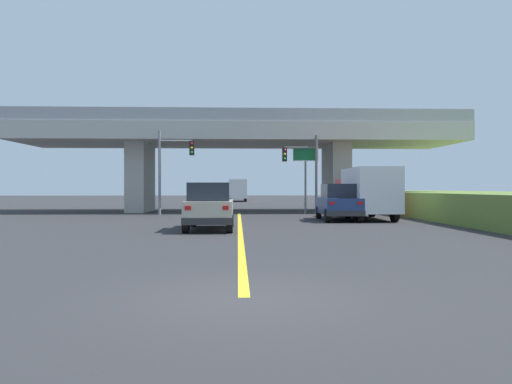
% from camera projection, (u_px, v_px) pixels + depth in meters
% --- Properties ---
extents(ground, '(160.00, 160.00, 0.00)m').
position_uv_depth(ground, '(239.00, 211.00, 37.70)').
color(ground, '#2B2B2D').
extents(overpass_bridge, '(32.85, 8.19, 7.31)m').
position_uv_depth(overpass_bridge, '(239.00, 143.00, 37.66)').
color(overpass_bridge, '#B7B5AD').
rests_on(overpass_bridge, ground).
extents(lane_divider_stripe, '(0.20, 26.72, 0.01)m').
position_uv_depth(lane_divider_stripe, '(240.00, 229.00, 21.39)').
color(lane_divider_stripe, yellow).
rests_on(lane_divider_stripe, ground).
extents(suv_lead, '(2.00, 4.54, 2.02)m').
position_uv_depth(suv_lead, '(210.00, 206.00, 21.12)').
color(suv_lead, '#B7B29E').
rests_on(suv_lead, ground).
extents(suv_crossing, '(2.11, 4.63, 2.02)m').
position_uv_depth(suv_crossing, '(339.00, 202.00, 27.04)').
color(suv_crossing, navy).
rests_on(suv_crossing, ground).
extents(box_truck, '(2.33, 6.60, 2.91)m').
position_uv_depth(box_truck, '(367.00, 192.00, 28.01)').
color(box_truck, red).
rests_on(box_truck, ground).
extents(traffic_signal_nearside, '(2.45, 0.36, 5.43)m').
position_uv_depth(traffic_signal_nearside, '(305.00, 166.00, 33.73)').
color(traffic_signal_nearside, '#56595E').
rests_on(traffic_signal_nearside, ground).
extents(traffic_signal_farside, '(2.40, 0.36, 5.62)m').
position_uv_depth(traffic_signal_farside, '(171.00, 162.00, 32.74)').
color(traffic_signal_farside, slate).
rests_on(traffic_signal_farside, ground).
extents(highway_sign, '(1.79, 0.17, 4.76)m').
position_uv_depth(highway_sign, '(306.00, 163.00, 34.35)').
color(highway_sign, slate).
rests_on(highway_sign, ground).
extents(semi_truck_distant, '(2.33, 7.42, 2.92)m').
position_uv_depth(semi_truck_distant, '(238.00, 190.00, 65.99)').
color(semi_truck_distant, red).
rests_on(semi_truck_distant, ground).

